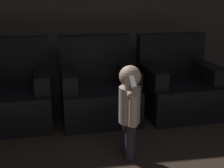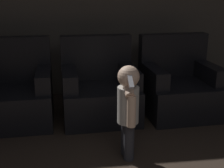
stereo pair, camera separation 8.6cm
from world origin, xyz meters
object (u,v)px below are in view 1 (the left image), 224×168
(armchair_middle, at_px, (98,91))
(person_toddler, at_px, (130,105))
(armchair_right, at_px, (177,86))
(armchair_left, at_px, (12,95))

(armchair_middle, distance_m, person_toddler, 1.02)
(armchair_right, relative_size, person_toddler, 1.09)
(armchair_left, bearing_deg, armchair_middle, -2.41)
(armchair_left, height_order, armchair_middle, same)
(armchair_middle, distance_m, armchair_right, 0.97)
(armchair_left, xyz_separation_m, armchair_right, (1.94, -0.00, 0.00))
(armchair_right, height_order, person_toddler, armchair_right)
(armchair_middle, bearing_deg, armchair_right, -2.54)
(armchair_left, relative_size, armchair_middle, 1.00)
(armchair_middle, xyz_separation_m, armchair_right, (0.97, -0.00, 0.00))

